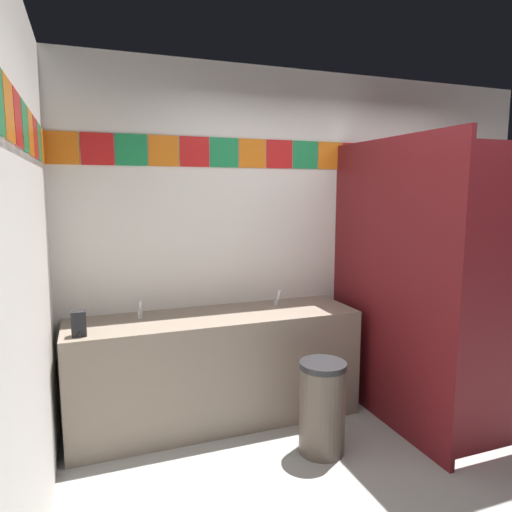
# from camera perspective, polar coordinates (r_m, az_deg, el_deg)

# --- Properties ---
(ground_plane) EXTENTS (9.23, 9.23, 0.00)m
(ground_plane) POSITION_cam_1_polar(r_m,az_deg,el_deg) (3.19, 21.76, -25.54)
(ground_plane) COLOR #9E9E99
(wall_back) EXTENTS (4.20, 0.09, 2.70)m
(wall_back) POSITION_cam_1_polar(r_m,az_deg,el_deg) (4.02, 7.18, 2.65)
(wall_back) COLOR white
(wall_back) RESTS_ON ground_plane
(wall_side) EXTENTS (0.09, 3.17, 2.70)m
(wall_side) POSITION_cam_1_polar(r_m,az_deg,el_deg) (1.99, -28.31, -3.88)
(wall_side) COLOR white
(wall_side) RESTS_ON ground_plane
(vanity_counter) EXTENTS (2.14, 0.59, 0.82)m
(vanity_counter) POSITION_cam_1_polar(r_m,az_deg,el_deg) (3.58, -4.94, -13.48)
(vanity_counter) COLOR gray
(vanity_counter) RESTS_ON ground_plane
(faucet_left) EXTENTS (0.04, 0.10, 0.14)m
(faucet_left) POSITION_cam_1_polar(r_m,az_deg,el_deg) (3.43, -14.12, -6.69)
(faucet_left) COLOR silver
(faucet_left) RESTS_ON vanity_counter
(faucet_right) EXTENTS (0.04, 0.10, 0.14)m
(faucet_right) POSITION_cam_1_polar(r_m,az_deg,el_deg) (3.69, 2.65, -5.40)
(faucet_right) COLOR silver
(faucet_right) RESTS_ON vanity_counter
(soap_dispenser) EXTENTS (0.09, 0.09, 0.16)m
(soap_dispenser) POSITION_cam_1_polar(r_m,az_deg,el_deg) (3.15, -21.07, -7.82)
(soap_dispenser) COLOR black
(soap_dispenser) RESTS_ON vanity_counter
(stall_divider) EXTENTS (0.92, 1.46, 2.11)m
(stall_divider) POSITION_cam_1_polar(r_m,az_deg,el_deg) (3.43, 20.62, -3.88)
(stall_divider) COLOR maroon
(stall_divider) RESTS_ON ground_plane
(toilet) EXTENTS (0.39, 0.49, 0.74)m
(toilet) POSITION_cam_1_polar(r_m,az_deg,el_deg) (4.26, 19.46, -11.98)
(toilet) COLOR white
(toilet) RESTS_ON ground_plane
(trash_bin) EXTENTS (0.31, 0.31, 0.62)m
(trash_bin) POSITION_cam_1_polar(r_m,az_deg,el_deg) (3.24, 8.19, -18.02)
(trash_bin) COLOR brown
(trash_bin) RESTS_ON ground_plane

